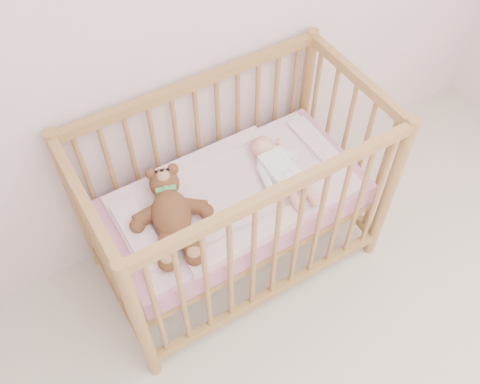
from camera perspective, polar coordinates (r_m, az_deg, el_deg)
crib at (r=2.54m, az=-0.58°, el=-0.90°), size 1.36×0.76×1.00m
mattress at (r=2.56m, az=-0.58°, el=-1.10°), size 1.22×0.62×0.13m
blanket at (r=2.50m, az=-0.59°, el=-0.07°), size 1.10×0.58×0.06m
baby at (r=2.51m, az=4.15°, el=2.81°), size 0.24×0.50×0.12m
teddy_bear at (r=2.34m, az=-7.32°, el=-2.42°), size 0.52×0.63×0.15m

